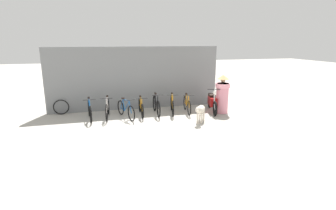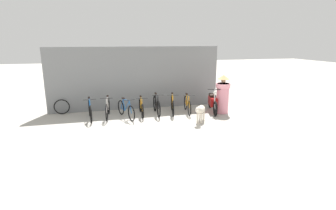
% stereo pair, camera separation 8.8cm
% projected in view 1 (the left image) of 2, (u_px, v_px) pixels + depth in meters
% --- Properties ---
extents(ground_plane, '(60.00, 60.00, 0.00)m').
position_uv_depth(ground_plane, '(153.00, 135.00, 8.47)').
color(ground_plane, '#ADA89E').
extents(shop_wall_back, '(7.54, 0.20, 2.74)m').
position_uv_depth(shop_wall_back, '(136.00, 78.00, 11.55)').
color(shop_wall_back, slate).
rests_on(shop_wall_back, ground).
extents(bicycle_0, '(0.46, 1.62, 0.86)m').
position_uv_depth(bicycle_0, '(90.00, 111.00, 10.10)').
color(bicycle_0, black).
rests_on(bicycle_0, ground).
extents(bicycle_1, '(0.46, 1.73, 0.88)m').
position_uv_depth(bicycle_1, '(107.00, 109.00, 10.32)').
color(bicycle_1, black).
rests_on(bicycle_1, ground).
extents(bicycle_2, '(0.60, 1.61, 0.80)m').
position_uv_depth(bicycle_2, '(126.00, 110.00, 10.30)').
color(bicycle_2, black).
rests_on(bicycle_2, ground).
extents(bicycle_3, '(0.46, 1.62, 0.79)m').
position_uv_depth(bicycle_3, '(141.00, 108.00, 10.67)').
color(bicycle_3, black).
rests_on(bicycle_3, ground).
extents(bicycle_4, '(0.46, 1.68, 0.89)m').
position_uv_depth(bicycle_4, '(156.00, 106.00, 10.83)').
color(bicycle_4, black).
rests_on(bicycle_4, ground).
extents(bicycle_5, '(0.51, 1.67, 0.87)m').
position_uv_depth(bicycle_5, '(172.00, 105.00, 10.94)').
color(bicycle_5, black).
rests_on(bicycle_5, ground).
extents(bicycle_6, '(0.46, 1.57, 0.82)m').
position_uv_depth(bicycle_6, '(187.00, 105.00, 11.08)').
color(bicycle_6, black).
rests_on(bicycle_6, ground).
extents(motorcycle, '(0.66, 1.91, 1.06)m').
position_uv_depth(motorcycle, '(212.00, 102.00, 11.19)').
color(motorcycle, black).
rests_on(motorcycle, ground).
extents(stray_dog, '(0.74, 1.02, 0.68)m').
position_uv_depth(stray_dog, '(200.00, 110.00, 9.73)').
color(stray_dog, beige).
rests_on(stray_dog, ground).
extents(person_in_robes, '(0.68, 0.68, 1.61)m').
position_uv_depth(person_in_robes, '(222.00, 94.00, 10.94)').
color(person_in_robes, pink).
rests_on(person_in_robes, ground).
extents(spare_tire_left, '(0.63, 0.06, 0.63)m').
position_uv_depth(spare_tire_left, '(61.00, 107.00, 10.78)').
color(spare_tire_left, black).
rests_on(spare_tire_left, ground).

